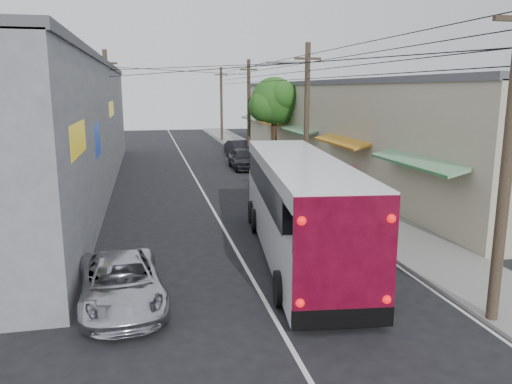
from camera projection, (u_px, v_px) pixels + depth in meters
ground at (269, 308)px, 13.21m from camera, size 120.00×120.00×0.00m
sidewalk at (291, 174)px, 33.69m from camera, size 3.00×80.00×0.12m
building_right at (344, 125)px, 35.92m from camera, size 7.09×40.00×6.25m
building_left at (45, 126)px, 27.90m from camera, size 7.20×36.00×7.25m
utility_poles at (241, 113)px, 32.47m from camera, size 11.80×45.28×8.00m
street_tree at (275, 102)px, 38.59m from camera, size 4.40×4.00×6.60m
coach_bus at (298, 205)px, 17.20m from camera, size 3.86×12.05×3.41m
jeepney at (121, 283)px, 13.24m from camera, size 2.58×4.80×1.28m
parked_suv at (280, 183)px, 26.28m from camera, size 2.82×5.88×1.65m
parked_car_mid at (243, 159)px, 36.04m from camera, size 1.83×4.45×1.51m
parked_car_far at (240, 149)px, 41.54m from camera, size 2.13×4.66×1.48m
pedestrian_near at (352, 180)px, 26.45m from camera, size 0.67×0.50×1.67m
pedestrian_far at (351, 180)px, 26.67m from camera, size 0.97×0.91×1.59m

